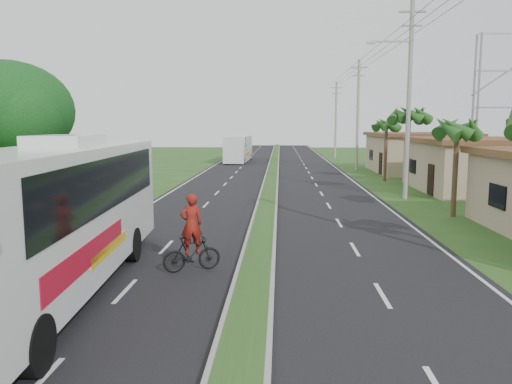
{
  "coord_description": "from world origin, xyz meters",
  "views": [
    {
      "loc": [
        0.74,
        -13.03,
        4.55
      ],
      "look_at": [
        -0.25,
        7.38,
        1.8
      ],
      "focal_mm": 35.0,
      "sensor_mm": 36.0,
      "label": 1
    }
  ],
  "objects": [
    {
      "name": "palm_verge_b",
      "position": [
        9.4,
        12.0,
        4.36
      ],
      "size": [
        2.4,
        2.4,
        5.05
      ],
      "color": "#473321",
      "rests_on": "ground"
    },
    {
      "name": "road_asphalt",
      "position": [
        0.0,
        20.0,
        0.01
      ],
      "size": [
        14.0,
        160.0,
        0.02
      ],
      "primitive_type": "cube",
      "color": "black",
      "rests_on": "ground"
    },
    {
      "name": "utility_pole_d",
      "position": [
        8.5,
        58.0,
        5.42
      ],
      "size": [
        1.6,
        0.28,
        10.5
      ],
      "color": "gray",
      "rests_on": "ground"
    },
    {
      "name": "coach_bus_far",
      "position": [
        -4.44,
        49.13,
        1.83
      ],
      "size": [
        2.73,
        11.12,
        3.22
      ],
      "rotation": [
        0.0,
        0.0,
        -0.03
      ],
      "color": "silver",
      "rests_on": "ground"
    },
    {
      "name": "utility_pole_b",
      "position": [
        8.47,
        18.0,
        6.26
      ],
      "size": [
        3.2,
        0.28,
        12.0
      ],
      "color": "gray",
      "rests_on": "ground"
    },
    {
      "name": "coach_bus_main",
      "position": [
        -5.2,
        -0.47,
        2.35
      ],
      "size": [
        3.59,
        13.35,
        4.27
      ],
      "rotation": [
        0.0,
        0.0,
        0.06
      ],
      "color": "silver",
      "rests_on": "ground"
    },
    {
      "name": "utility_pole_c",
      "position": [
        8.5,
        38.0,
        5.67
      ],
      "size": [
        1.6,
        0.28,
        11.0
      ],
      "color": "gray",
      "rests_on": "ground"
    },
    {
      "name": "shop_far",
      "position": [
        14.0,
        36.0,
        1.93
      ],
      "size": [
        8.6,
        11.6,
        3.82
      ],
      "color": "tan",
      "rests_on": "ground"
    },
    {
      "name": "palm_verge_d",
      "position": [
        9.3,
        28.0,
        4.55
      ],
      "size": [
        2.4,
        2.4,
        5.25
      ],
      "color": "#473321",
      "rests_on": "ground"
    },
    {
      "name": "lane_edge_right",
      "position": [
        6.7,
        20.0,
        0.0
      ],
      "size": [
        0.12,
        160.0,
        0.01
      ],
      "primitive_type": "cube",
      "color": "silver",
      "rests_on": "ground"
    },
    {
      "name": "median_strip",
      "position": [
        0.0,
        20.0,
        0.1
      ],
      "size": [
        1.2,
        160.0,
        0.18
      ],
      "color": "gray",
      "rests_on": "ground"
    },
    {
      "name": "shade_tree",
      "position": [
        -12.11,
        10.02,
        5.03
      ],
      "size": [
        6.3,
        6.0,
        7.54
      ],
      "color": "#473321",
      "rests_on": "ground"
    },
    {
      "name": "ground",
      "position": [
        0.0,
        0.0,
        0.0
      ],
      "size": [
        180.0,
        180.0,
        0.0
      ],
      "primitive_type": "plane",
      "color": "#264E1C",
      "rests_on": "ground"
    },
    {
      "name": "shop_mid",
      "position": [
        14.0,
        22.0,
        1.86
      ],
      "size": [
        7.6,
        10.6,
        3.67
      ],
      "color": "tan",
      "rests_on": "ground"
    },
    {
      "name": "motorcyclist",
      "position": [
        -2.0,
        2.0,
        0.9
      ],
      "size": [
        1.88,
        1.22,
        2.45
      ],
      "rotation": [
        0.0,
        0.0,
        0.42
      ],
      "color": "black",
      "rests_on": "ground"
    },
    {
      "name": "lane_edge_left",
      "position": [
        -6.7,
        20.0,
        0.0
      ],
      "size": [
        0.12,
        160.0,
        0.01
      ],
      "primitive_type": "cube",
      "color": "silver",
      "rests_on": "ground"
    },
    {
      "name": "palm_verge_c",
      "position": [
        8.8,
        19.0,
        5.12
      ],
      "size": [
        2.4,
        2.4,
        5.85
      ],
      "color": "#473321",
      "rests_on": "ground"
    }
  ]
}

